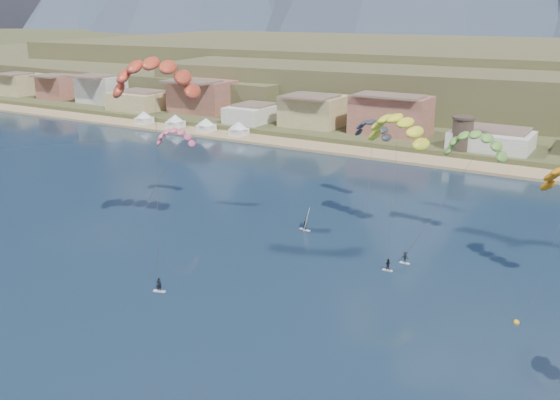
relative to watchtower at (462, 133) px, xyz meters
name	(u,v)px	position (x,y,z in m)	size (l,w,h in m)	color
ground	(129,364)	(-5.00, -114.00, -6.37)	(2400.00, 2400.00, 0.00)	#0E2333
beach	(432,161)	(-5.00, -8.00, -6.12)	(2200.00, 12.00, 0.90)	tan
town	(319,108)	(-45.00, 8.00, 1.63)	(400.00, 24.00, 12.00)	silver
watchtower	(462,133)	(0.00, 0.00, 0.00)	(5.82, 5.82, 8.60)	#47382D
beach_tents	(190,119)	(-81.25, -8.00, -2.66)	(43.40, 6.40, 5.00)	white
kitesurfer_red	(154,71)	(-25.00, -85.07, 21.39)	(19.31, 19.71, 32.95)	silver
kitesurfer_yellow	(398,125)	(5.06, -61.82, 12.44)	(12.62, 18.96, 23.88)	silver
kitesurfer_green	(475,141)	(17.00, -59.90, 10.73)	(11.77, 15.11, 21.50)	silver
distant_kite_pink	(175,134)	(-37.84, -66.07, 7.30)	(8.65, 6.81, 16.58)	#262626
distant_kite_dark	(373,126)	(-4.59, -48.69, 9.28)	(8.85, 6.73, 18.45)	#262626
windsurfer	(306,224)	(-8.57, -67.32, -5.17)	(2.21, 2.43, 3.78)	silver
buoy	(516,323)	(29.30, -83.16, -6.24)	(0.73, 0.73, 0.73)	gold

